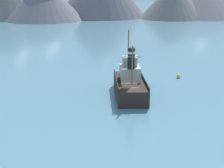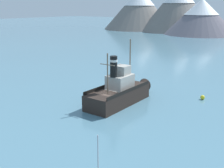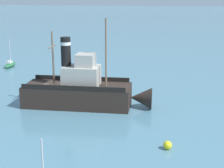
{
  "view_description": "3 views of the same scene",
  "coord_description": "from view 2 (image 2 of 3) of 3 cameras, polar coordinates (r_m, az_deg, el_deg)",
  "views": [
    {
      "loc": [
        -4.7,
        -48.35,
        16.83
      ],
      "look_at": [
        -2.55,
        2.64,
        1.91
      ],
      "focal_mm": 55.0,
      "sensor_mm": 36.0,
      "label": 1
    },
    {
      "loc": [
        24.77,
        -31.54,
        14.89
      ],
      "look_at": [
        -1.27,
        3.09,
        2.87
      ],
      "focal_mm": 45.0,
      "sensor_mm": 36.0,
      "label": 2
    },
    {
      "loc": [
        36.58,
        12.01,
        12.53
      ],
      "look_at": [
        -2.38,
        6.22,
        1.97
      ],
      "focal_mm": 55.0,
      "sensor_mm": 36.0,
      "label": 3
    }
  ],
  "objects": [
    {
      "name": "ground_plane",
      "position": [
        42.78,
        -1.13,
        -4.87
      ],
      "size": [
        600.0,
        600.0,
        0.0
      ],
      "primitive_type": "plane",
      "color": "teal"
    },
    {
      "name": "mooring_buoy",
      "position": [
        48.8,
        17.93,
        -2.6
      ],
      "size": [
        0.73,
        0.73,
        0.73
      ],
      "primitive_type": "sphere",
      "color": "yellow",
      "rests_on": "ground"
    },
    {
      "name": "old_tugboat",
      "position": [
        44.53,
        1.7,
        -1.56
      ],
      "size": [
        4.51,
        14.42,
        9.9
      ],
      "color": "#2D231E",
      "rests_on": "ground"
    }
  ]
}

